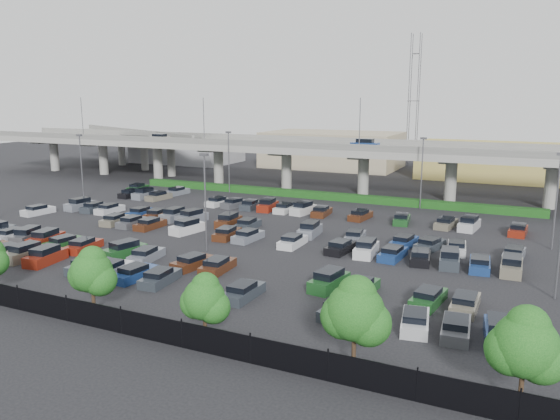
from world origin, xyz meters
The scene contains 10 objects.
ground centered at (0.00, 0.00, 0.00)m, with size 280.00×280.00×0.00m, color black.
overpass centered at (-0.21, 31.97, 6.97)m, with size 150.00×13.00×15.80m.
on_ramp centered at (-52.10, 43.05, 6.86)m, with size 50.93×30.13×8.80m.
hedge centered at (0.00, 25.00, 0.55)m, with size 66.00×1.60×1.10m, color #143B11.
fence centered at (-0.05, -28.00, 0.90)m, with size 70.00×0.10×2.00m.
tree_row centered at (0.70, -26.53, 3.52)m, with size 65.07×3.66×5.94m.
parked_cars centered at (-1.78, -3.51, 0.61)m, with size 62.99×41.62×1.67m.
light_poles centered at (-4.13, 2.00, 6.24)m, with size 66.90×48.38×10.30m.
distant_buildings centered at (12.38, 61.81, 3.74)m, with size 138.00×24.00×9.00m.
comm_tower centered at (4.00, 74.00, 15.61)m, with size 2.40×2.40×30.00m.
Camera 1 is at (30.67, -54.93, 15.92)m, focal length 35.00 mm.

